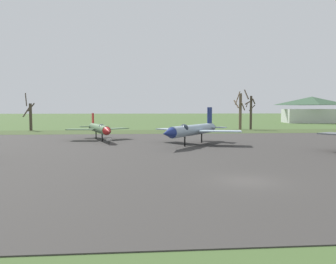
{
  "coord_description": "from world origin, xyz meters",
  "views": [
    {
      "loc": [
        -6.98,
        -21.5,
        4.86
      ],
      "look_at": [
        -3.87,
        16.75,
        2.16
      ],
      "focal_mm": 35.88,
      "sensor_mm": 36.0,
      "label": 1
    }
  ],
  "objects_px": {
    "info_placard_front_left": "(109,141)",
    "visitor_building": "(311,110)",
    "jet_fighter_front_right": "(192,130)",
    "jet_fighter_front_left": "(99,129)"
  },
  "relations": [
    {
      "from": "info_placard_front_left",
      "to": "visitor_building",
      "type": "distance_m",
      "value": 90.48
    },
    {
      "from": "jet_fighter_front_left",
      "to": "visitor_building",
      "type": "height_order",
      "value": "visitor_building"
    },
    {
      "from": "jet_fighter_front_right",
      "to": "visitor_building",
      "type": "relative_size",
      "value": 0.68
    },
    {
      "from": "jet_fighter_front_left",
      "to": "visitor_building",
      "type": "xyz_separation_m",
      "value": [
        64.27,
        58.81,
        2.55
      ]
    },
    {
      "from": "info_placard_front_left",
      "to": "visitor_building",
      "type": "relative_size",
      "value": 0.05
    },
    {
      "from": "visitor_building",
      "to": "info_placard_front_left",
      "type": "bearing_deg",
      "value": -133.48
    },
    {
      "from": "info_placard_front_left",
      "to": "jet_fighter_front_right",
      "type": "distance_m",
      "value": 11.09
    },
    {
      "from": "info_placard_front_left",
      "to": "jet_fighter_front_right",
      "type": "relative_size",
      "value": 0.07
    },
    {
      "from": "jet_fighter_front_right",
      "to": "visitor_building",
      "type": "height_order",
      "value": "visitor_building"
    },
    {
      "from": "visitor_building",
      "to": "jet_fighter_front_left",
      "type": "bearing_deg",
      "value": -137.54
    }
  ]
}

